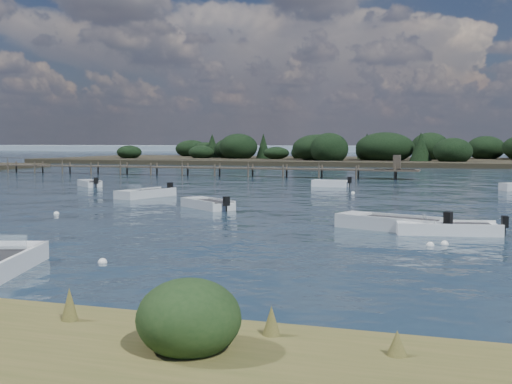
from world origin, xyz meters
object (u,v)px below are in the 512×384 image
(tender_far_grey, at_px, (90,185))
(tender_far_white, at_px, (330,185))
(dinghy_extra_b, at_px, (390,226))
(dinghy_mid_grey, at_px, (207,206))
(jetty, at_px, (185,168))
(dinghy_mid_white_a, at_px, (447,231))
(dinghy_extra_a, at_px, (146,195))

(tender_far_grey, distance_m, tender_far_white, 22.51)
(dinghy_extra_b, xyz_separation_m, dinghy_mid_grey, (-12.05, 6.34, -0.02))
(dinghy_extra_b, relative_size, jetty, 0.09)
(tender_far_white, relative_size, jetty, 0.06)
(tender_far_grey, bearing_deg, dinghy_extra_b, -35.29)
(tender_far_grey, height_order, dinghy_mid_white_a, tender_far_grey)
(tender_far_grey, xyz_separation_m, dinghy_mid_grey, (17.91, -14.86, -0.01))
(tender_far_white, distance_m, dinghy_extra_b, 28.91)
(dinghy_extra_b, distance_m, jetty, 51.02)
(tender_far_grey, xyz_separation_m, dinghy_extra_b, (29.96, -21.20, 0.01))
(tender_far_grey, bearing_deg, dinghy_extra_a, -40.25)
(tender_far_grey, relative_size, dinghy_mid_white_a, 0.67)
(dinghy_extra_a, bearing_deg, tender_far_white, 54.05)
(dinghy_extra_a, bearing_deg, dinghy_mid_grey, -38.88)
(dinghy_mid_white_a, relative_size, dinghy_mid_grey, 1.17)
(tender_far_grey, relative_size, jetty, 0.05)
(dinghy_mid_white_a, height_order, dinghy_mid_grey, dinghy_mid_white_a)
(jetty, bearing_deg, tender_far_white, -33.74)
(dinghy_mid_white_a, bearing_deg, tender_far_grey, 146.06)
(tender_far_white, height_order, dinghy_mid_white_a, tender_far_white)
(dinghy_extra_b, bearing_deg, dinghy_mid_white_a, -15.54)
(dinghy_extra_a, xyz_separation_m, jetty, (-9.89, 29.34, 0.81))
(dinghy_mid_grey, xyz_separation_m, jetty, (-17.34, 35.35, 0.83))
(tender_far_white, bearing_deg, dinghy_mid_white_a, -68.77)
(dinghy_mid_white_a, distance_m, dinghy_mid_grey, 16.30)
(dinghy_mid_white_a, height_order, dinghy_extra_a, dinghy_extra_a)
(tender_far_white, relative_size, dinghy_extra_b, 0.66)
(tender_far_white, distance_m, dinghy_mid_grey, 21.64)
(dinghy_mid_white_a, bearing_deg, jetty, 127.05)
(dinghy_extra_a, height_order, jetty, jetty)
(dinghy_extra_b, bearing_deg, dinghy_extra_a, 147.65)
(dinghy_mid_grey, bearing_deg, dinghy_extra_a, 141.12)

